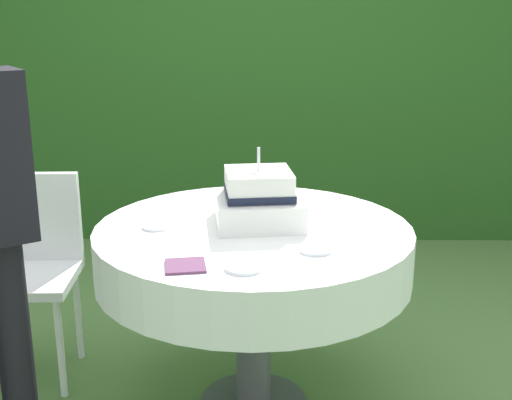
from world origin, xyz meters
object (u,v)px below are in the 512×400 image
at_px(wedding_cake, 259,200).
at_px(garden_chair, 31,256).
at_px(serving_plate_left, 271,192).
at_px(serving_plate_right, 244,267).
at_px(cake_table, 253,254).
at_px(serving_plate_near, 156,227).
at_px(napkin_stack, 185,266).
at_px(serving_plate_far, 316,249).

xyz_separation_m(wedding_cake, garden_chair, (-1.00, 0.25, -0.33)).
height_order(serving_plate_left, serving_plate_right, same).
bearing_deg(serving_plate_left, serving_plate_right, -96.06).
distance_m(cake_table, serving_plate_right, 0.44).
bearing_deg(wedding_cake, serving_plate_right, -95.60).
height_order(serving_plate_near, serving_plate_right, same).
bearing_deg(serving_plate_left, napkin_stack, -107.80).
distance_m(serving_plate_right, napkin_stack, 0.19).
distance_m(serving_plate_left, napkin_stack, 0.93).
relative_size(wedding_cake, serving_plate_right, 2.95).
height_order(serving_plate_left, garden_chair, garden_chair).
distance_m(serving_plate_far, garden_chair, 1.34).
bearing_deg(wedding_cake, cake_table, -115.36).
xyz_separation_m(wedding_cake, serving_plate_far, (0.20, -0.31, -0.09)).
distance_m(cake_table, serving_plate_near, 0.39).
relative_size(serving_plate_near, serving_plate_left, 0.70).
bearing_deg(serving_plate_near, cake_table, 3.02).
bearing_deg(serving_plate_near, garden_chair, 152.52).
height_order(cake_table, serving_plate_right, serving_plate_right).
xyz_separation_m(serving_plate_left, garden_chair, (-1.04, -0.18, -0.24)).
bearing_deg(serving_plate_far, serving_plate_near, 157.72).
relative_size(serving_plate_near, napkin_stack, 0.79).
height_order(cake_table, napkin_stack, napkin_stack).
distance_m(cake_table, wedding_cake, 0.21).
bearing_deg(wedding_cake, garden_chair, 166.00).
bearing_deg(cake_table, garden_chair, 163.14).
height_order(cake_table, wedding_cake, wedding_cake).
xyz_separation_m(wedding_cake, napkin_stack, (-0.23, -0.46, -0.09)).
height_order(wedding_cake, serving_plate_far, wedding_cake).
distance_m(cake_table, garden_chair, 1.03).
xyz_separation_m(serving_plate_near, serving_plate_left, (0.44, 0.49, 0.00)).
bearing_deg(serving_plate_left, garden_chair, -170.22).
distance_m(serving_plate_right, garden_chair, 1.22).
xyz_separation_m(serving_plate_near, napkin_stack, (0.16, -0.39, -0.00)).
xyz_separation_m(cake_table, serving_plate_right, (-0.02, -0.43, 0.12)).
bearing_deg(napkin_stack, serving_plate_left, 72.20).
xyz_separation_m(cake_table, napkin_stack, (-0.21, -0.41, 0.11)).
distance_m(serving_plate_near, serving_plate_far, 0.63).
relative_size(wedding_cake, napkin_stack, 2.83).
bearing_deg(napkin_stack, serving_plate_near, 111.75).
xyz_separation_m(serving_plate_far, serving_plate_right, (-0.24, -0.17, 0.00)).
bearing_deg(wedding_cake, serving_plate_left, 83.43).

